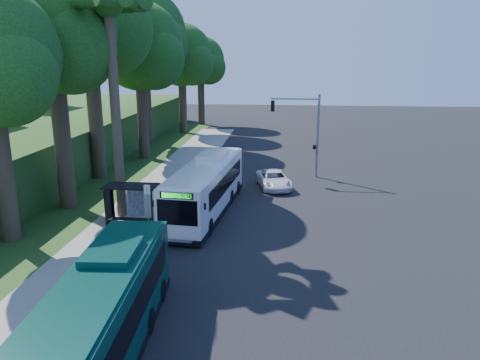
# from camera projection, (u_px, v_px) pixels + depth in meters

# --- Properties ---
(ground) EXTENTS (140.00, 140.00, 0.00)m
(ground) POSITION_uv_depth(u_px,v_px,m) (251.00, 213.00, 30.77)
(ground) COLOR black
(ground) RESTS_ON ground
(sidewalk) EXTENTS (4.50, 70.00, 0.12)m
(sidewalk) POSITION_uv_depth(u_px,v_px,m) (143.00, 209.00, 31.45)
(sidewalk) COLOR gray
(sidewalk) RESTS_ON ground
(red_curb) EXTENTS (0.25, 30.00, 0.13)m
(red_curb) POSITION_uv_depth(u_px,v_px,m) (161.00, 232.00, 27.39)
(red_curb) COLOR maroon
(red_curb) RESTS_ON ground
(grass_verge) EXTENTS (8.00, 70.00, 0.06)m
(grass_verge) POSITION_uv_depth(u_px,v_px,m) (92.00, 187.00, 36.81)
(grass_verge) COLOR #234719
(grass_verge) RESTS_ON ground
(bus_shelter) EXTENTS (3.20, 1.51, 2.55)m
(bus_shelter) POSITION_uv_depth(u_px,v_px,m) (128.00, 196.00, 28.25)
(bus_shelter) COLOR black
(bus_shelter) RESTS_ON ground
(stop_sign_pole) EXTENTS (0.35, 0.06, 3.17)m
(stop_sign_pole) POSITION_uv_depth(u_px,v_px,m) (148.00, 204.00, 25.94)
(stop_sign_pole) COLOR gray
(stop_sign_pole) RESTS_ON ground
(traffic_signal_pole) EXTENTS (4.10, 0.30, 7.00)m
(traffic_signal_pole) POSITION_uv_depth(u_px,v_px,m) (306.00, 125.00, 38.89)
(traffic_signal_pole) COLOR gray
(traffic_signal_pole) RESTS_ON ground
(palm_tree) EXTENTS (4.20, 4.20, 14.40)m
(palm_tree) POSITION_uv_depth(u_px,v_px,m) (109.00, 14.00, 26.92)
(palm_tree) COLOR #4C3F2D
(palm_tree) RESTS_ON ground
(hillside_backdrop) EXTENTS (24.00, 60.00, 8.80)m
(hillside_backdrop) POSITION_uv_depth(u_px,v_px,m) (3.00, 133.00, 47.17)
(hillside_backdrop) COLOR #234719
(hillside_backdrop) RESTS_ON ground
(tree_0) EXTENTS (8.40, 8.00, 15.70)m
(tree_0) POSITION_uv_depth(u_px,v_px,m) (54.00, 36.00, 29.05)
(tree_0) COLOR #382B1E
(tree_0) RESTS_ON ground
(tree_1) EXTENTS (10.50, 10.00, 18.26)m
(tree_1) POSITION_uv_depth(u_px,v_px,m) (89.00, 20.00, 36.44)
(tree_1) COLOR #382B1E
(tree_1) RESTS_ON ground
(tree_2) EXTENTS (8.82, 8.40, 15.12)m
(tree_2) POSITION_uv_depth(u_px,v_px,m) (140.00, 51.00, 44.57)
(tree_2) COLOR #382B1E
(tree_2) RESTS_ON ground
(tree_3) EXTENTS (10.08, 9.60, 17.28)m
(tree_3) POSITION_uv_depth(u_px,v_px,m) (144.00, 38.00, 52.06)
(tree_3) COLOR #382B1E
(tree_3) RESTS_ON ground
(tree_4) EXTENTS (8.40, 8.00, 14.14)m
(tree_4) POSITION_uv_depth(u_px,v_px,m) (182.00, 58.00, 60.10)
(tree_4) COLOR #382B1E
(tree_4) RESTS_ON ground
(tree_5) EXTENTS (7.35, 7.00, 12.86)m
(tree_5) POSITION_uv_depth(u_px,v_px,m) (201.00, 63.00, 67.90)
(tree_5) COLOR #382B1E
(tree_5) RESTS_ON ground
(white_bus) EXTENTS (3.61, 12.20, 3.58)m
(white_bus) POSITION_uv_depth(u_px,v_px,m) (206.00, 187.00, 30.58)
(white_bus) COLOR white
(white_bus) RESTS_ON ground
(teal_bus) EXTENTS (3.22, 11.76, 3.47)m
(teal_bus) POSITION_uv_depth(u_px,v_px,m) (99.00, 320.00, 15.23)
(teal_bus) COLOR #0A382F
(teal_bus) RESTS_ON ground
(pickup) EXTENTS (3.29, 5.15, 1.32)m
(pickup) POSITION_uv_depth(u_px,v_px,m) (274.00, 179.00, 36.58)
(pickup) COLOR white
(pickup) RESTS_ON ground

